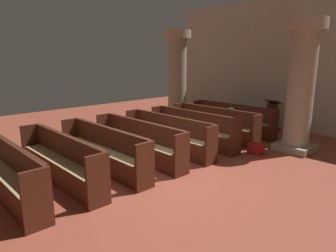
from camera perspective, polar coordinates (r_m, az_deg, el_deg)
ground_plane at (r=6.72m, az=-1.24°, el=-8.81°), size 19.20×19.20×0.00m
back_wall at (r=11.27m, az=22.68°, el=10.72°), size 10.00×0.16×4.50m
pew_row_0 at (r=10.33m, az=12.09°, el=1.49°), size 3.10×0.47×0.94m
pew_row_1 at (r=9.54m, az=8.67°, el=0.70°), size 3.10×0.46×0.94m
pew_row_2 at (r=8.79m, az=4.66°, el=-0.24°), size 3.10×0.46×0.94m
pew_row_3 at (r=8.09m, az=-0.08°, el=-1.35°), size 3.10×0.47×0.94m
pew_row_4 at (r=7.46m, az=-5.67°, el=-2.64°), size 3.10×0.46×0.94m
pew_row_5 at (r=6.92m, az=-12.23°, el=-4.11°), size 3.10×0.46×0.94m
pew_row_6 at (r=6.49m, az=-19.79°, el=-5.75°), size 3.10×0.47×0.94m
pew_row_7 at (r=6.20m, az=-28.30°, el=-7.45°), size 3.10×0.46×0.94m
pillar_aisle_side at (r=8.62m, az=23.92°, el=7.22°), size 0.99×0.99×3.45m
pillar_far_side at (r=11.42m, az=1.76°, el=9.42°), size 0.99×0.99×3.45m
lectern at (r=10.99m, az=19.09°, el=1.52°), size 0.48×0.45×1.08m
hymn_book at (r=9.33m, az=11.77°, el=3.20°), size 0.13×0.20×0.03m
kneeler_box_red at (r=8.24m, az=16.32°, el=-4.18°), size 0.36×0.29×0.28m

